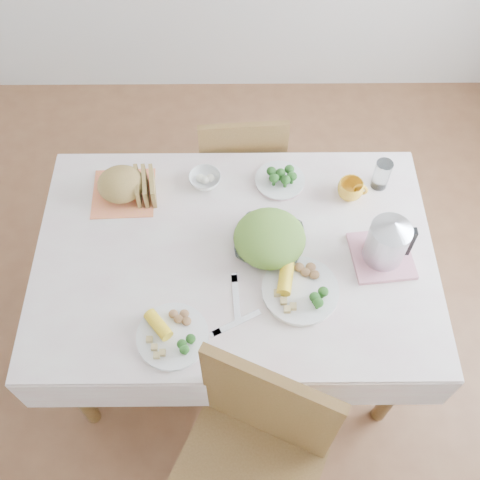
{
  "coord_description": "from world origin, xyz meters",
  "views": [
    {
      "loc": [
        0.01,
        -1.11,
        2.55
      ],
      "look_at": [
        0.02,
        0.02,
        0.82
      ],
      "focal_mm": 42.0,
      "sensor_mm": 36.0,
      "label": 1
    }
  ],
  "objects_px": {
    "dining_table": "(235,300)",
    "salad_bowl": "(269,243)",
    "electric_kettle": "(388,239)",
    "dinner_plate_right": "(300,291)",
    "yellow_mug": "(350,190)",
    "dinner_plate_left": "(173,336)",
    "chair_far": "(240,160)"
  },
  "relations": [
    {
      "from": "dinner_plate_left",
      "to": "electric_kettle",
      "type": "xyz_separation_m",
      "value": [
        0.76,
        0.32,
        0.11
      ]
    },
    {
      "from": "dining_table",
      "to": "electric_kettle",
      "type": "xyz_separation_m",
      "value": [
        0.55,
        -0.02,
        0.51
      ]
    },
    {
      "from": "electric_kettle",
      "to": "dining_table",
      "type": "bearing_deg",
      "value": -162.94
    },
    {
      "from": "dining_table",
      "to": "dinner_plate_right",
      "type": "distance_m",
      "value": 0.49
    },
    {
      "from": "dinner_plate_left",
      "to": "electric_kettle",
      "type": "bearing_deg",
      "value": 22.72
    },
    {
      "from": "dinner_plate_right",
      "to": "salad_bowl",
      "type": "bearing_deg",
      "value": 118.79
    },
    {
      "from": "dining_table",
      "to": "yellow_mug",
      "type": "xyz_separation_m",
      "value": [
        0.46,
        0.27,
        0.43
      ]
    },
    {
      "from": "dining_table",
      "to": "electric_kettle",
      "type": "distance_m",
      "value": 0.75
    },
    {
      "from": "chair_far",
      "to": "dinner_plate_left",
      "type": "bearing_deg",
      "value": 73.4
    },
    {
      "from": "dining_table",
      "to": "salad_bowl",
      "type": "xyz_separation_m",
      "value": [
        0.13,
        0.02,
        0.42
      ]
    },
    {
      "from": "dinner_plate_left",
      "to": "chair_far",
      "type": "bearing_deg",
      "value": 77.33
    },
    {
      "from": "electric_kettle",
      "to": "dinner_plate_right",
      "type": "bearing_deg",
      "value": -135.71
    },
    {
      "from": "dining_table",
      "to": "yellow_mug",
      "type": "relative_size",
      "value": 13.64
    },
    {
      "from": "dinner_plate_left",
      "to": "dinner_plate_right",
      "type": "relative_size",
      "value": 0.89
    },
    {
      "from": "chair_far",
      "to": "salad_bowl",
      "type": "height_order",
      "value": "chair_far"
    },
    {
      "from": "chair_far",
      "to": "electric_kettle",
      "type": "distance_m",
      "value": 1.0
    },
    {
      "from": "dining_table",
      "to": "chair_far",
      "type": "xyz_separation_m",
      "value": [
        0.03,
        0.72,
        0.09
      ]
    },
    {
      "from": "salad_bowl",
      "to": "electric_kettle",
      "type": "xyz_separation_m",
      "value": [
        0.42,
        -0.05,
        0.09
      ]
    },
    {
      "from": "dinner_plate_left",
      "to": "yellow_mug",
      "type": "bearing_deg",
      "value": 42.11
    },
    {
      "from": "salad_bowl",
      "to": "dinner_plate_left",
      "type": "bearing_deg",
      "value": -133.2
    },
    {
      "from": "dinner_plate_right",
      "to": "yellow_mug",
      "type": "xyz_separation_m",
      "value": [
        0.22,
        0.43,
        0.03
      ]
    },
    {
      "from": "dining_table",
      "to": "dinner_plate_right",
      "type": "xyz_separation_m",
      "value": [
        0.23,
        -0.17,
        0.4
      ]
    },
    {
      "from": "chair_far",
      "to": "dinner_plate_right",
      "type": "height_order",
      "value": "chair_far"
    },
    {
      "from": "dining_table",
      "to": "yellow_mug",
      "type": "height_order",
      "value": "yellow_mug"
    },
    {
      "from": "dinner_plate_right",
      "to": "electric_kettle",
      "type": "relative_size",
      "value": 1.33
    },
    {
      "from": "salad_bowl",
      "to": "yellow_mug",
      "type": "relative_size",
      "value": 2.46
    },
    {
      "from": "salad_bowl",
      "to": "yellow_mug",
      "type": "height_order",
      "value": "yellow_mug"
    },
    {
      "from": "salad_bowl",
      "to": "dinner_plate_left",
      "type": "distance_m",
      "value": 0.5
    },
    {
      "from": "dining_table",
      "to": "yellow_mug",
      "type": "bearing_deg",
      "value": 30.16
    },
    {
      "from": "chair_far",
      "to": "dinner_plate_right",
      "type": "distance_m",
      "value": 0.96
    },
    {
      "from": "dinner_plate_left",
      "to": "salad_bowl",
      "type": "bearing_deg",
      "value": 46.8
    },
    {
      "from": "dinner_plate_left",
      "to": "dinner_plate_right",
      "type": "distance_m",
      "value": 0.48
    }
  ]
}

